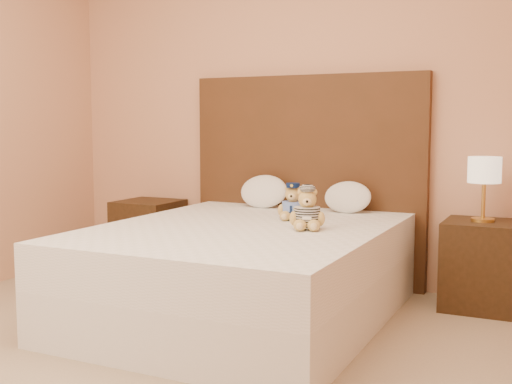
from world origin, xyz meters
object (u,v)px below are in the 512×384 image
at_px(lamp, 484,173).
at_px(teddy_prisoner, 307,209).
at_px(pillow_right, 348,196).
at_px(teddy_police, 293,202).
at_px(nightstand_left, 149,235).
at_px(bed, 244,272).
at_px(pillow_left, 264,190).
at_px(nightstand_right, 481,265).

distance_m(lamp, teddy_prisoner, 1.16).
bearing_deg(pillow_right, teddy_prisoner, -89.36).
distance_m(teddy_police, teddy_prisoner, 0.38).
xyz_separation_m(lamp, teddy_police, (-1.09, -0.44, -0.18)).
bearing_deg(nightstand_left, bed, -32.62).
xyz_separation_m(pillow_left, pillow_right, (0.63, 0.00, -0.01)).
relative_size(lamp, pillow_left, 1.11).
bearing_deg(pillow_right, pillow_left, 180.00).
relative_size(lamp, pillow_right, 1.22).
xyz_separation_m(bed, nightstand_left, (-1.25, 0.80, -0.00)).
xyz_separation_m(nightstand_left, nightstand_right, (2.50, 0.00, 0.00)).
distance_m(bed, nightstand_left, 1.48).
relative_size(nightstand_right, teddy_prisoner, 2.30).
relative_size(nightstand_right, teddy_police, 2.40).
distance_m(nightstand_right, teddy_police, 1.24).
bearing_deg(lamp, nightstand_right, 0.00).
xyz_separation_m(nightstand_left, pillow_right, (1.62, 0.03, 0.39)).
relative_size(lamp, teddy_prisoner, 1.67).
height_order(nightstand_right, pillow_right, pillow_right).
height_order(teddy_police, teddy_prisoner, teddy_prisoner).
distance_m(nightstand_right, pillow_left, 1.56).
relative_size(nightstand_left, teddy_prisoner, 2.30).
bearing_deg(teddy_police, teddy_prisoner, -66.35).
distance_m(lamp, pillow_right, 0.90).
distance_m(nightstand_left, nightstand_right, 2.50).
distance_m(bed, teddy_police, 0.55).
relative_size(bed, pillow_right, 6.12).
relative_size(teddy_prisoner, pillow_right, 0.73).
distance_m(bed, pillow_left, 0.96).
relative_size(nightstand_left, pillow_right, 1.68).
bearing_deg(lamp, teddy_police, -157.89).
bearing_deg(lamp, teddy_prisoner, -139.13).
bearing_deg(nightstand_right, lamp, 180.00).
bearing_deg(bed, pillow_left, 107.42).
xyz_separation_m(teddy_police, teddy_prisoner, (0.22, -0.31, 0.01)).
relative_size(lamp, teddy_police, 1.75).
xyz_separation_m(nightstand_right, teddy_police, (-1.09, -0.44, 0.39)).
height_order(nightstand_left, teddy_prisoner, teddy_prisoner).
height_order(bed, nightstand_right, same).
height_order(bed, teddy_police, teddy_police).
relative_size(nightstand_right, pillow_left, 1.53).
xyz_separation_m(nightstand_right, teddy_prisoner, (-0.87, -0.75, 0.39)).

